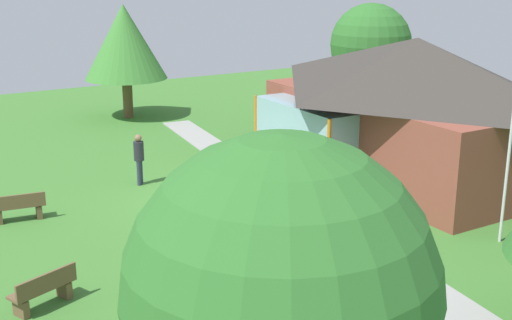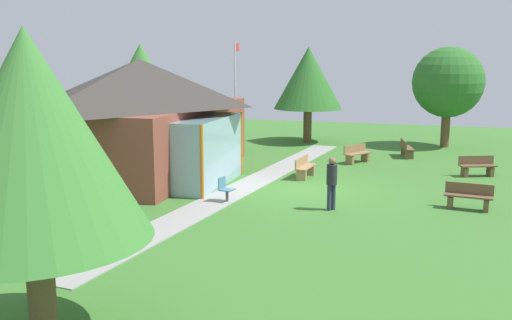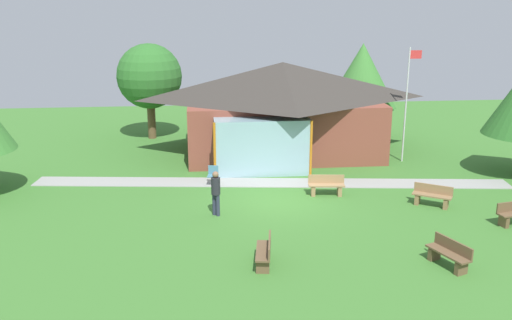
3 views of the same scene
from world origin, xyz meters
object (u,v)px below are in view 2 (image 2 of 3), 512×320
Objects in this scene: pavilion at (144,114)px; bench_lawn_far_right at (406,149)px; bench_rear_near_path at (305,168)px; visitor_strolling_lawn at (332,179)px; bench_front_center at (469,197)px; flagpole at (235,92)px; patio_chair_west at (225,190)px; bench_front_right at (477,167)px; tree_east_hedge at (308,78)px; bench_mid_right at (357,154)px; tree_west_hedge at (30,137)px; tree_far_east at (448,83)px; tree_behind_pavilion_right at (141,80)px.

bench_lawn_far_right is (7.09, -10.52, -2.09)m from pavilion.
visitor_strolling_lawn is (-4.65, -1.85, 0.62)m from bench_rear_near_path.
bench_front_center is 0.99× the size of bench_lawn_far_right.
patio_chair_west is (-9.64, -2.87, -2.72)m from flagpole.
tree_east_hedge reaches higher than bench_front_right.
bench_rear_near_path is (-6.14, 3.81, 0.00)m from bench_lawn_far_right.
bench_mid_right is at bearing -99.73° from flagpole.
tree_west_hedge is at bearing -159.38° from pavilion.
tree_east_hedge is at bearing -168.85° from patio_chair_west.
bench_front_center is (-7.17, -4.44, 0.00)m from bench_mid_right.
bench_lawn_far_right is 0.29× the size of tree_far_east.
tree_east_hedge is (3.46, 5.66, 3.26)m from bench_lawn_far_right.
bench_mid_right is 8.43m from bench_front_center.
bench_mid_right is 3.11m from bench_lawn_far_right.
tree_east_hedge is at bearing -24.74° from pavilion.
tree_far_east is at bearing 156.70° from bench_rear_near_path.
pavilion is 9.90m from bench_mid_right.
flagpole reaches higher than tree_east_hedge.
tree_far_east is at bearing -48.66° from pavilion.
tree_east_hedge is (7.31, 8.64, 3.26)m from bench_front_right.
bench_rear_near_path is (3.28, 6.11, 0.00)m from bench_front_center.
tree_east_hedge reaches higher than bench_lawn_far_right.
flagpole reaches higher than patio_chair_west.
tree_far_east is (7.68, 1.09, 3.09)m from bench_front_right.
tree_east_hedge reaches higher than tree_far_east.
tree_east_hedge is at bearing 0.73° from tree_west_hedge.
tree_east_hedge is (5.57, -7.58, -0.04)m from tree_behind_pavilion_right.
flagpole reaches higher than bench_front_center.
tree_west_hedge is (-18.60, 3.20, 3.23)m from bench_mid_right.
tree_behind_pavilion_right is 9.40m from tree_east_hedge.
tree_behind_pavilion_right is at bearing -127.87° from patio_chair_west.
visitor_strolling_lawn is at bearing 25.82° from bench_front_center.
bench_lawn_far_right is (1.18, -8.46, -2.73)m from flagpole.
tree_east_hedge reaches higher than patio_chair_west.
tree_behind_pavilion_right reaches higher than patio_chair_west.
pavilion reaches higher than visitor_strolling_lawn.
tree_west_hedge is (-17.01, 8.33, 3.23)m from bench_front_right.
bench_lawn_far_right is at bearing -80.98° from tree_behind_pavilion_right.
tree_west_hedge is 24.32m from tree_east_hedge.
bench_mid_right is 0.97× the size of bench_rear_near_path.
flagpole is at bearing 148.92° from tree_east_hedge.
bench_mid_right is at bearing -60.01° from pavilion.
bench_front_center is at bearing -148.32° from tree_east_hedge.
bench_front_center is at bearing -127.50° from flagpole.
bench_rear_near_path is 1.79× the size of patio_chair_west.
visitor_strolling_lawn is at bearing -145.98° from flagpole.
tree_behind_pavilion_right reaches higher than bench_front_right.
bench_mid_right and bench_front_center have the same top height.
patio_chair_west is 0.49× the size of visitor_strolling_lawn.
pavilion is 14.75m from tree_west_hedge.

